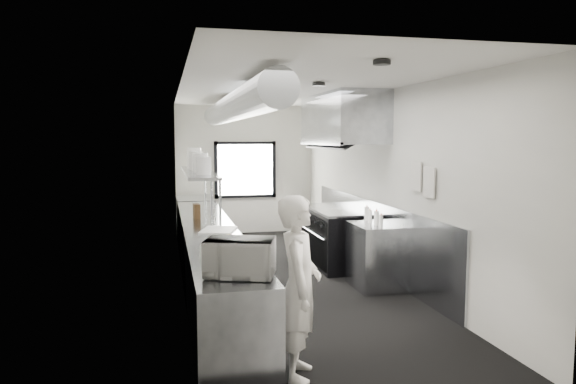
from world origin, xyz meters
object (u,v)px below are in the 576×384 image
deli_tub_b (207,252)px  squeeze_bottle_c (377,218)px  pass_shelf (199,173)px  line_cook (299,287)px  plate_stack_a (204,166)px  range (337,237)px  microwave (240,257)px  far_work_table (195,220)px  deli_tub_a (215,256)px  bottle_station (377,256)px  plate_stack_c (196,161)px  cutting_board (219,230)px  plate_stack_d (194,158)px  small_plate (228,242)px  plate_stack_b (201,163)px  squeeze_bottle_e (367,214)px  prep_counter (210,261)px  squeeze_bottle_b (376,218)px  squeeze_bottle_a (381,221)px  squeeze_bottle_d (370,217)px  exhaust_hood (342,120)px  knife_block (197,211)px

deli_tub_b → squeeze_bottle_c: (2.45, 1.50, 0.04)m
pass_shelf → line_cook: line_cook is taller
pass_shelf → plate_stack_a: plate_stack_a is taller
range → microwave: microwave is taller
far_work_table → deli_tub_a: 5.64m
bottle_station → far_work_table: size_ratio=0.75×
pass_shelf → plate_stack_c: 0.32m
microwave → deli_tub_b: bearing=123.8°
cutting_board → squeeze_bottle_c: bearing=-0.1°
far_work_table → plate_stack_d: 1.99m
small_plate → plate_stack_a: size_ratio=0.76×
microwave → deli_tub_b: (-0.22, 0.80, -0.11)m
plate_stack_c → plate_stack_d: bearing=91.3°
microwave → bottle_station: bearing=64.4°
plate_stack_a → plate_stack_b: bearing=91.1°
small_plate → squeeze_bottle_e: 2.45m
prep_counter → range: (2.19, 1.20, 0.02)m
prep_counter → far_work_table: 3.70m
pass_shelf → plate_stack_d: 0.73m
bottle_station → squeeze_bottle_b: squeeze_bottle_b is taller
line_cook → plate_stack_d: bearing=22.9°
squeeze_bottle_a → squeeze_bottle_d: bearing=89.9°
pass_shelf → squeeze_bottle_a: pass_shelf is taller
pass_shelf → microwave: size_ratio=5.52×
plate_stack_b → squeeze_bottle_c: (2.31, -1.43, -0.72)m
plate_stack_d → squeeze_bottle_b: (2.32, -2.51, -0.75)m
microwave → squeeze_bottle_b: 3.11m
plate_stack_b → squeeze_bottle_b: size_ratio=1.47×
line_cook → plate_stack_c: bearing=23.5°
cutting_board → squeeze_bottle_d: bearing=3.7°
squeeze_bottle_a → range: bearing=91.8°
far_work_table → small_plate: bearing=-88.5°
plate_stack_a → plate_stack_c: 1.08m
pass_shelf → deli_tub_b: (-0.13, -3.22, -0.58)m
prep_counter → far_work_table: same height
exhaust_hood → squeeze_bottle_d: 1.89m
squeeze_bottle_d → squeeze_bottle_e: size_ratio=0.90×
bottle_station → knife_block: (-2.42, 1.11, 0.56)m
small_plate → squeeze_bottle_a: size_ratio=1.14×
deli_tub_b → plate_stack_a: (0.15, 2.41, 0.74)m
bottle_station → squeeze_bottle_e: (-0.03, 0.33, 0.55)m
squeeze_bottle_b → squeeze_bottle_e: bearing=85.7°
knife_block → deli_tub_b: bearing=-95.2°
line_cook → squeeze_bottle_a: 2.77m
range → plate_stack_d: size_ratio=4.44×
deli_tub_b → range: bearing=51.1°
exhaust_hood → plate_stack_c: (-2.31, 0.56, -0.67)m
microwave → plate_stack_d: 4.78m
far_work_table → plate_stack_b: size_ratio=4.10×
bottle_station → squeeze_bottle_c: 0.54m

